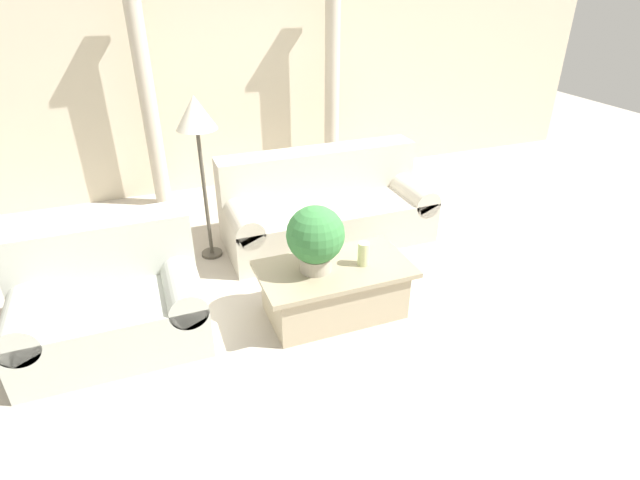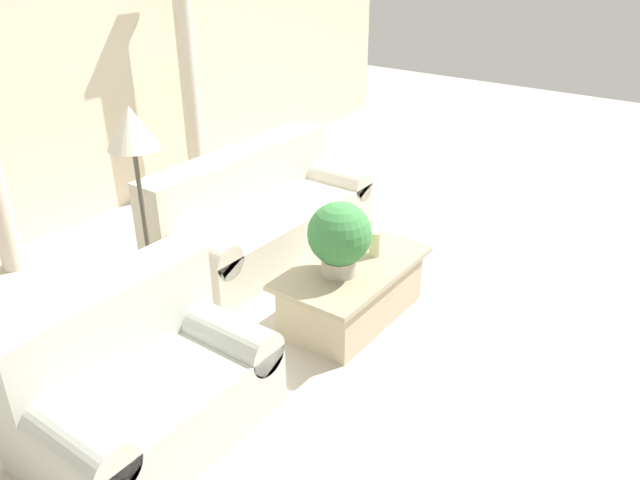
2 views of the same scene
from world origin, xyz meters
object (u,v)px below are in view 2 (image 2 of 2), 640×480
coffee_table (352,290)px  floor_lamp (132,138)px  sofa_long (260,215)px  loveseat (139,380)px  potted_plant (340,236)px

coffee_table → floor_lamp: floor_lamp is taller
sofa_long → floor_lamp: 1.58m
coffee_table → floor_lamp: size_ratio=0.77×
floor_lamp → loveseat: bearing=-132.9°
sofa_long → coffee_table: 1.35m
sofa_long → potted_plant: potted_plant is taller
coffee_table → floor_lamp: (-0.79, 1.32, 1.14)m
sofa_long → floor_lamp: (-1.21, 0.05, 1.01)m
coffee_table → floor_lamp: bearing=120.8°
potted_plant → loveseat: bearing=168.8°
floor_lamp → potted_plant: bearing=-64.1°
coffee_table → potted_plant: bearing=173.4°
sofa_long → loveseat: same height
sofa_long → coffee_table: bearing=-108.4°
coffee_table → potted_plant: size_ratio=2.27×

